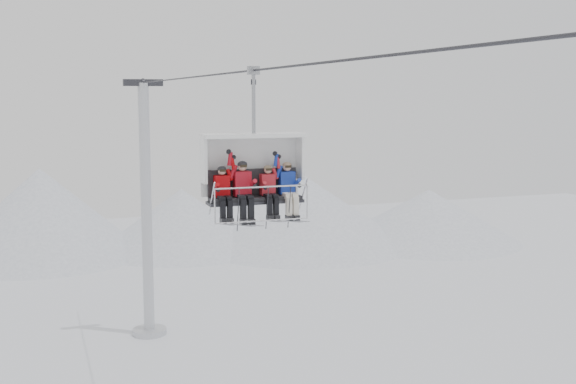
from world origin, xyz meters
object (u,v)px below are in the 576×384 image
object	(u,v)px
skier_far_left	(223,192)
chairlift_carrier	(253,168)
lift_tower_right	(147,228)
skier_far_right	(288,188)
skier_center_left	(243,189)
skier_center_right	(269,190)

from	to	relation	value
skier_far_left	chairlift_carrier	bearing A→B (deg)	19.84
lift_tower_right	skier_far_right	size ratio (longest dim) A/B	7.99
lift_tower_right	skier_center_left	bearing A→B (deg)	-91.02
chairlift_carrier	skier_far_right	bearing A→B (deg)	-19.59
chairlift_carrier	skier_far_right	size ratio (longest dim) A/B	2.36
chairlift_carrier	lift_tower_right	bearing A→B (deg)	90.00
skier_center_right	skier_far_left	bearing A→B (deg)	179.89
chairlift_carrier	skier_far_left	world-z (taller)	chairlift_carrier
lift_tower_right	skier_center_right	xyz separation A→B (m)	(0.35, -19.52, 4.40)
skier_center_right	skier_center_left	bearing A→B (deg)	178.65
skier_far_left	skier_far_right	world-z (taller)	skier_far_right
chairlift_carrier	skier_center_right	distance (m)	0.75
skier_far_right	lift_tower_right	bearing A→B (deg)	92.62
lift_tower_right	skier_far_right	bearing A→B (deg)	-87.38
skier_center_right	skier_far_right	xyz separation A→B (m)	(0.54, 0.01, 0.03)
skier_center_right	skier_far_right	world-z (taller)	skier_far_right
skier_center_right	lift_tower_right	bearing A→B (deg)	91.04
chairlift_carrier	skier_far_left	xyz separation A→B (m)	(-0.90, -0.32, -0.56)
skier_center_left	skier_far_right	size ratio (longest dim) A/B	1.02
lift_tower_right	skier_far_left	xyz separation A→B (m)	(-0.90, -19.51, 4.41)
skier_center_left	skier_center_right	bearing A→B (deg)	-1.35
skier_center_left	skier_center_right	world-z (taller)	skier_center_left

